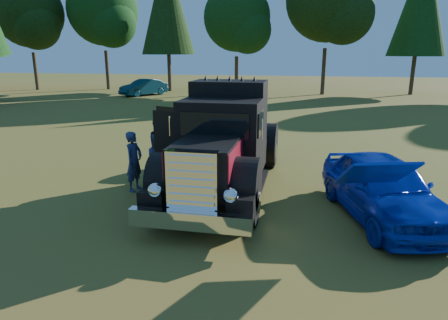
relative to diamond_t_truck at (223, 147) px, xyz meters
The scene contains 7 objects.
ground 2.33m from the diamond_t_truck, 101.54° to the right, with size 120.00×120.00×0.00m, color #435A1A.
treeline 26.46m from the diamond_t_truck, 96.60° to the left, with size 72.10×24.04×13.84m.
diamond_t_truck is the anchor object (origin of this frame).
hotrod_coupe 4.16m from the diamond_t_truck, 14.74° to the right, with size 2.88×4.67×1.89m.
spectator_near 2.52m from the diamond_t_truck, behind, with size 0.61×0.40×1.68m, color #1A2A3D.
spectator_far 2.07m from the diamond_t_truck, 164.18° to the left, with size 0.98×0.76×2.01m, color navy.
distant_teal_car 26.77m from the diamond_t_truck, 117.15° to the left, with size 1.54×4.41×1.45m, color #093336.
Camera 1 is at (2.52, -8.45, 3.77)m, focal length 32.00 mm.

